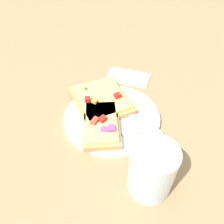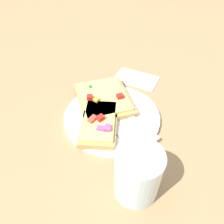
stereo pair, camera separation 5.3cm
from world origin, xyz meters
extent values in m
plane|color=#9E7A51|center=(0.00, 0.00, 0.00)|extent=(4.00, 4.00, 0.00)
cylinder|color=white|center=(0.00, 0.00, 0.01)|extent=(0.23, 0.23, 0.01)
cube|color=silver|center=(-0.07, 0.00, 0.01)|extent=(0.12, 0.06, 0.01)
cube|color=silver|center=(0.01, -0.04, 0.01)|extent=(0.06, 0.05, 0.01)
cube|color=silver|center=(0.04, -0.07, 0.01)|extent=(0.03, 0.02, 0.00)
cube|color=silver|center=(0.04, -0.06, 0.01)|extent=(0.03, 0.02, 0.00)
cube|color=silver|center=(0.04, -0.05, 0.01)|extent=(0.03, 0.02, 0.00)
cube|color=silver|center=(0.05, -0.05, 0.01)|extent=(0.03, 0.02, 0.00)
cube|color=silver|center=(-0.09, 0.07, 0.01)|extent=(0.08, 0.05, 0.01)
cube|color=silver|center=(0.01, 0.02, 0.01)|extent=(0.13, 0.07, 0.00)
cube|color=tan|center=(0.04, -0.04, 0.02)|extent=(0.20, 0.20, 0.01)
cube|color=#E0C16B|center=(0.04, -0.04, 0.03)|extent=(0.18, 0.18, 0.01)
cube|color=red|center=(0.00, -0.05, 0.04)|extent=(0.02, 0.02, 0.01)
cube|color=yellow|center=(0.05, -0.01, 0.04)|extent=(0.01, 0.01, 0.01)
cube|color=red|center=(0.07, -0.01, 0.04)|extent=(0.02, 0.02, 0.01)
sphere|color=#388433|center=(0.09, -0.05, 0.04)|extent=(0.01, 0.01, 0.01)
cube|color=tan|center=(0.01, 0.04, 0.02)|extent=(0.13, 0.16, 0.01)
cube|color=#E0C16B|center=(0.01, 0.04, 0.03)|extent=(0.11, 0.14, 0.01)
cube|color=#934C8E|center=(-0.02, 0.06, 0.04)|extent=(0.02, 0.02, 0.01)
cube|color=#D14733|center=(0.02, 0.05, 0.04)|extent=(0.02, 0.02, 0.01)
cube|color=red|center=(0.01, 0.04, 0.04)|extent=(0.02, 0.02, 0.01)
cube|color=#934C8E|center=(-0.01, 0.07, 0.04)|extent=(0.02, 0.02, 0.01)
sphere|color=tan|center=(-0.02, 0.01, 0.01)|extent=(0.01, 0.01, 0.01)
sphere|color=tan|center=(0.04, -0.06, 0.02)|extent=(0.01, 0.01, 0.01)
sphere|color=#9D9B4B|center=(-0.08, 0.04, 0.02)|extent=(0.01, 0.01, 0.01)
sphere|color=tan|center=(0.04, -0.03, 0.02)|extent=(0.01, 0.01, 0.01)
sphere|color=tan|center=(-0.01, -0.01, 0.02)|extent=(0.01, 0.01, 0.01)
cylinder|color=silver|center=(-0.12, 0.15, 0.05)|extent=(0.08, 0.08, 0.11)
cube|color=silver|center=(0.01, -0.18, 0.00)|extent=(0.13, 0.08, 0.01)
camera|label=1|loc=(-0.12, 0.36, 0.39)|focal=35.00mm
camera|label=2|loc=(-0.16, 0.34, 0.39)|focal=35.00mm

